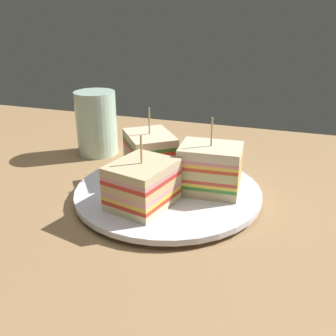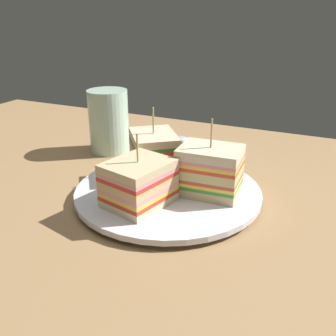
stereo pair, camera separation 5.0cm
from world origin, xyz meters
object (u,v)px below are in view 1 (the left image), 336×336
Objects in this scene: sandwich_wedge_2 at (210,169)px; spoon at (175,142)px; plate at (168,192)px; drinking_glass at (97,128)px; chip_pile at (176,175)px; sandwich_wedge_1 at (143,184)px; sandwich_wedge_0 at (150,154)px.

spoon is at bearing -64.58° from sandwich_wedge_2.
plate is 21.59cm from drinking_glass.
drinking_glass is (11.62, 8.62, 4.26)cm from spoon.
chip_pile is at bearing -136.27° from plate.
sandwich_wedge_2 is 25.23cm from drinking_glass.
chip_pile is (4.53, 0.39, -1.33)cm from sandwich_wedge_2.
sandwich_wedge_1 is at bearing 134.33° from spoon.
spoon is at bearing 22.63° from sandwich_wedge_1.
chip_pile is at bearing 143.10° from spoon.
sandwich_wedge_1 is at bearing 74.09° from plate.
sandwich_wedge_1 is at bearing 39.76° from sandwich_wedge_2.
plate is at bearing 144.22° from drinking_glass.
sandwich_wedge_0 is 0.90× the size of drinking_glass.
sandwich_wedge_0 is 9.38cm from sandwich_wedge_1.
sandwich_wedge_0 is 5.80cm from chip_pile.
sandwich_wedge_1 is 0.84× the size of drinking_glass.
sandwich_wedge_0 is at bearing -31.68° from chip_pile.
sandwich_wedge_0 is at bearing -43.32° from plate.
sandwich_wedge_2 is (-5.35, -1.18, 3.68)cm from plate.
drinking_glass is (18.06, -11.63, 1.48)cm from chip_pile.
sandwich_wedge_1 is at bearing 131.64° from drinking_glass.
plate is 6.60cm from sandwich_wedge_2.
sandwich_wedge_2 reaches higher than spoon.
spoon is at bearing -72.35° from chip_pile.
spoon is (6.44, -20.25, -2.78)cm from chip_pile.
drinking_glass is at bearing -160.92° from sandwich_wedge_0.
sandwich_wedge_0 is 0.73× the size of spoon.
plate is at bearing 8.90° from sandwich_wedge_2.
sandwich_wedge_1 is (-2.49, 9.04, -0.30)cm from sandwich_wedge_0.
sandwich_wedge_0 is at bearing 29.14° from sandwich_wedge_1.
sandwich_wedge_2 is 4.74cm from chip_pile.
plate is 2.73× the size of sandwich_wedge_1.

